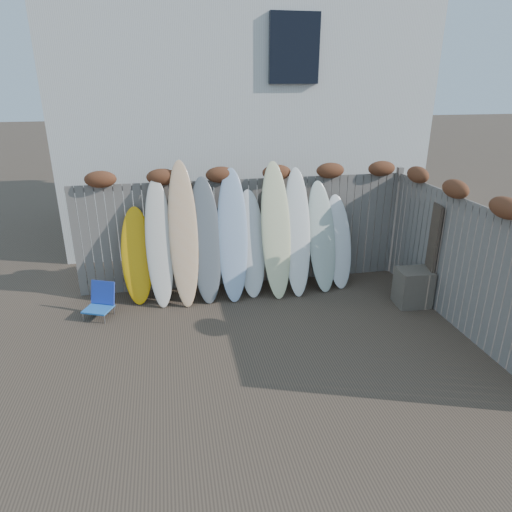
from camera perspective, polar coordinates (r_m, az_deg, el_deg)
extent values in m
plane|color=#493A2D|center=(6.73, 2.01, -11.68)|extent=(80.00, 80.00, 0.00)
cube|color=slate|center=(8.42, -1.57, 2.93)|extent=(6.00, 0.10, 2.00)
cube|color=slate|center=(9.36, 16.91, 4.21)|extent=(0.10, 0.10, 2.10)
ellipsoid|color=brown|center=(8.07, -18.87, 9.06)|extent=(0.52, 0.28, 0.28)
ellipsoid|color=brown|center=(8.00, -11.68, 9.66)|extent=(0.52, 0.28, 0.28)
ellipsoid|color=brown|center=(8.05, -4.45, 10.10)|extent=(0.52, 0.28, 0.28)
ellipsoid|color=brown|center=(8.22, 2.59, 10.38)|extent=(0.52, 0.28, 0.28)
ellipsoid|color=brown|center=(8.51, 9.27, 10.51)|extent=(0.52, 0.28, 0.28)
ellipsoid|color=brown|center=(8.90, 15.43, 10.50)|extent=(0.52, 0.28, 0.28)
cube|color=slate|center=(7.61, 24.33, -1.11)|extent=(0.10, 4.40, 2.00)
ellipsoid|color=brown|center=(6.75, 28.76, 5.30)|extent=(0.28, 0.56, 0.28)
ellipsoid|color=brown|center=(7.59, 23.66, 7.69)|extent=(0.28, 0.56, 0.28)
ellipsoid|color=brown|center=(8.50, 19.58, 9.55)|extent=(0.28, 0.56, 0.28)
cube|color=silver|center=(12.14, -2.62, 18.23)|extent=(8.00, 5.00, 6.00)
cube|color=black|center=(9.80, 4.81, 24.45)|extent=(1.00, 0.12, 1.30)
cube|color=blue|center=(7.90, -19.12, -6.28)|extent=(0.52, 0.49, 0.03)
cube|color=blue|center=(7.97, -18.60, -4.34)|extent=(0.43, 0.28, 0.38)
cylinder|color=#A7A8AE|center=(7.92, -20.80, -7.09)|extent=(0.03, 0.03, 0.15)
cylinder|color=#A3A3AA|center=(8.15, -19.67, -6.11)|extent=(0.03, 0.03, 0.15)
cylinder|color=#AFB0B7|center=(7.73, -18.41, -7.48)|extent=(0.03, 0.03, 0.15)
cylinder|color=#A9A8AF|center=(7.97, -17.33, -6.46)|extent=(0.03, 0.03, 0.15)
cube|color=brown|center=(8.27, 19.02, -3.73)|extent=(0.58, 0.49, 0.64)
cube|color=#3D2A25|center=(8.56, 20.35, 1.00)|extent=(0.34, 1.15, 1.76)
ellipsoid|color=#FFB10A|center=(8.08, -14.65, 0.01)|extent=(0.55, 0.61, 1.63)
ellipsoid|color=beige|center=(7.87, -12.00, 1.57)|extent=(0.46, 0.75, 2.12)
ellipsoid|color=#FFC098|center=(7.82, -9.06, 2.71)|extent=(0.50, 0.85, 2.40)
ellipsoid|color=#575C61|center=(7.89, -6.33, 1.93)|extent=(0.53, 0.75, 2.11)
ellipsoid|color=#AABFE0|center=(7.91, -2.94, 2.58)|extent=(0.60, 0.84, 2.24)
ellipsoid|color=white|center=(8.07, -0.66, 1.52)|extent=(0.51, 0.66, 1.85)
ellipsoid|color=#EDEBAD|center=(8.02, 2.51, 3.20)|extent=(0.53, 0.83, 2.33)
ellipsoid|color=white|center=(8.14, 5.16, 2.94)|extent=(0.54, 0.81, 2.21)
ellipsoid|color=silver|center=(8.36, 8.20, 2.39)|extent=(0.58, 0.74, 1.96)
ellipsoid|color=white|center=(8.55, 10.24, 1.76)|extent=(0.55, 0.65, 1.69)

